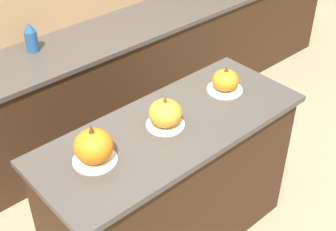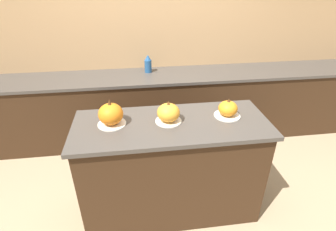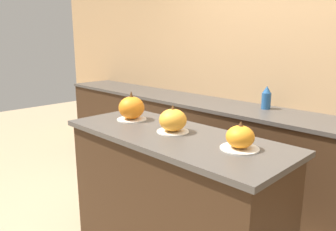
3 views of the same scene
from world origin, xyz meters
name	(u,v)px [view 1 (image 1 of 3)]	position (x,y,z in m)	size (l,w,h in m)	color
kitchen_island	(171,188)	(0.00, 0.00, 0.48)	(1.59, 0.64, 0.95)	#382314
back_counter	(62,104)	(0.00, 1.26, 0.45)	(6.00, 0.60, 0.89)	#382314
pumpkin_cake_left	(93,147)	(-0.47, 0.04, 1.04)	(0.22, 0.22, 0.22)	silver
pumpkin_cake_center	(165,114)	(-0.02, 0.03, 1.03)	(0.21, 0.21, 0.19)	silver
pumpkin_cake_right	(225,81)	(0.48, 0.05, 1.02)	(0.22, 0.22, 0.16)	silver
bottle_tall	(31,38)	(-0.09, 1.38, 1.00)	(0.09, 0.09, 0.22)	#235184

